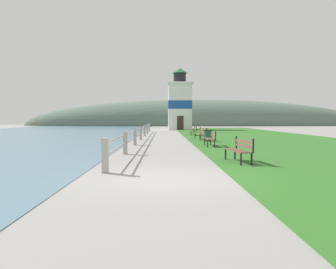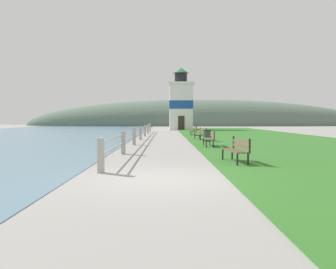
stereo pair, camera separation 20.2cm
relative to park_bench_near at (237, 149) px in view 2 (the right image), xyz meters
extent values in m
plane|color=gray|center=(-2.71, -2.90, -0.54)|extent=(160.00, 160.00, 0.00)
cube|color=#2D6623|center=(5.11, 15.67, -0.51)|extent=(12.00, 55.68, 0.06)
cube|color=#A8A399|center=(-4.43, -1.90, -0.02)|extent=(0.18, 0.18, 1.04)
cube|color=#A8A399|center=(-4.43, 3.20, -0.02)|extent=(0.18, 0.18, 1.04)
cube|color=#A8A399|center=(-4.43, 8.29, -0.02)|extent=(0.18, 0.18, 1.04)
cube|color=#A8A399|center=(-4.43, 13.38, -0.02)|extent=(0.18, 0.18, 1.04)
cube|color=#A8A399|center=(-4.43, 18.47, -0.02)|extent=(0.18, 0.18, 1.04)
cube|color=#A8A399|center=(-4.43, 23.57, -0.02)|extent=(0.18, 0.18, 1.04)
cube|color=#A8A399|center=(-4.43, 28.66, -0.02)|extent=(0.18, 0.18, 1.04)
cylinder|color=#B2B2B7|center=(-4.43, 13.38, 0.34)|extent=(0.06, 30.55, 0.06)
cylinder|color=#B2B2B7|center=(-4.43, 13.38, -0.02)|extent=(0.06, 30.55, 0.06)
cube|color=brown|center=(-0.23, -0.03, -0.07)|extent=(0.33, 1.63, 0.04)
cube|color=brown|center=(-0.09, -0.01, -0.07)|extent=(0.33, 1.63, 0.04)
cube|color=brown|center=(0.06, 0.01, -0.07)|extent=(0.33, 1.63, 0.04)
cube|color=brown|center=(0.14, 0.02, 0.25)|extent=(0.27, 1.62, 0.11)
cube|color=brown|center=(0.14, 0.02, 0.09)|extent=(0.27, 1.62, 0.11)
cube|color=black|center=(-0.17, -0.82, -0.31)|extent=(0.06, 0.06, 0.45)
cube|color=black|center=(-0.38, 0.74, -0.31)|extent=(0.06, 0.06, 0.45)
cube|color=black|center=(0.20, -0.77, -0.31)|extent=(0.06, 0.06, 0.45)
cube|color=black|center=(-0.01, 0.79, -0.31)|extent=(0.06, 0.06, 0.45)
cube|color=black|center=(0.25, -0.76, 0.16)|extent=(0.06, 0.06, 0.49)
cube|color=black|center=(0.04, 0.80, 0.16)|extent=(0.06, 0.06, 0.49)
cube|color=brown|center=(-0.29, 6.78, -0.07)|extent=(0.18, 1.88, 0.04)
cube|color=brown|center=(-0.14, 6.78, -0.07)|extent=(0.18, 1.88, 0.04)
cube|color=brown|center=(0.01, 6.77, -0.07)|extent=(0.18, 1.88, 0.04)
cube|color=brown|center=(0.09, 6.77, 0.25)|extent=(0.12, 1.88, 0.11)
cube|color=brown|center=(0.09, 6.77, 0.09)|extent=(0.12, 1.88, 0.11)
cube|color=black|center=(-0.36, 5.87, -0.31)|extent=(0.05, 0.05, 0.45)
cube|color=black|center=(-0.29, 7.70, -0.31)|extent=(0.05, 0.05, 0.45)
cube|color=black|center=(0.01, 5.86, -0.31)|extent=(0.05, 0.05, 0.45)
cube|color=black|center=(0.08, 7.68, -0.31)|extent=(0.05, 0.05, 0.45)
cube|color=black|center=(0.06, 5.86, 0.16)|extent=(0.05, 0.05, 0.49)
cube|color=black|center=(0.13, 7.68, 0.16)|extent=(0.05, 0.05, 0.49)
cube|color=brown|center=(-0.14, 12.54, -0.07)|extent=(0.34, 1.96, 0.04)
cube|color=brown|center=(0.01, 12.56, -0.07)|extent=(0.34, 1.96, 0.04)
cube|color=brown|center=(0.15, 12.57, -0.07)|extent=(0.34, 1.96, 0.04)
cube|color=brown|center=(0.24, 12.58, 0.25)|extent=(0.28, 1.95, 0.11)
cube|color=brown|center=(0.24, 12.58, 0.09)|extent=(0.28, 1.95, 0.11)
cube|color=black|center=(-0.07, 11.59, -0.31)|extent=(0.06, 0.06, 0.45)
cube|color=black|center=(-0.29, 13.49, -0.31)|extent=(0.06, 0.06, 0.45)
cube|color=black|center=(0.30, 11.63, -0.31)|extent=(0.06, 0.06, 0.45)
cube|color=black|center=(0.08, 13.53, -0.31)|extent=(0.06, 0.06, 0.45)
cube|color=black|center=(0.35, 11.64, 0.16)|extent=(0.06, 0.06, 0.49)
cube|color=black|center=(0.13, 13.53, 0.16)|extent=(0.06, 0.06, 0.49)
cube|color=brown|center=(-0.13, 18.62, -0.07)|extent=(0.13, 1.72, 0.04)
cube|color=brown|center=(0.02, 18.62, -0.07)|extent=(0.13, 1.72, 0.04)
cube|color=brown|center=(0.16, 18.63, -0.07)|extent=(0.13, 1.72, 0.04)
cube|color=brown|center=(0.25, 18.63, 0.25)|extent=(0.07, 1.72, 0.11)
cube|color=brown|center=(0.25, 18.63, 0.09)|extent=(0.07, 1.72, 0.11)
cube|color=black|center=(-0.16, 17.79, -0.31)|extent=(0.05, 0.05, 0.45)
cube|color=black|center=(-0.18, 19.46, -0.31)|extent=(0.05, 0.05, 0.45)
cube|color=black|center=(0.21, 17.79, -0.31)|extent=(0.05, 0.05, 0.45)
cube|color=black|center=(0.19, 19.46, -0.31)|extent=(0.05, 0.05, 0.45)
cube|color=black|center=(0.26, 17.79, 0.16)|extent=(0.05, 0.05, 0.49)
cube|color=black|center=(0.24, 19.46, 0.16)|extent=(0.05, 0.05, 0.49)
cube|color=white|center=(-0.34, 35.65, 2.70)|extent=(3.26, 3.26, 6.47)
cube|color=#194799|center=(-0.34, 35.65, 3.03)|extent=(3.30, 3.30, 1.17)
cube|color=white|center=(-0.34, 35.65, 6.06)|extent=(3.75, 3.75, 0.25)
cylinder|color=black|center=(-0.34, 35.65, 6.88)|extent=(1.79, 1.79, 1.39)
cone|color=#23703D|center=(-0.34, 35.65, 7.96)|extent=(2.24, 2.24, 0.76)
cube|color=#332823|center=(-0.34, 34.00, 0.46)|extent=(0.90, 0.06, 2.00)
cylinder|color=#2D5138|center=(0.27, 10.63, -0.14)|extent=(0.50, 0.50, 0.80)
cylinder|color=black|center=(0.27, 10.63, 0.28)|extent=(0.54, 0.54, 0.04)
ellipsoid|color=#566B5B|center=(5.29, 64.23, -0.54)|extent=(80.00, 16.00, 12.00)
camera|label=1|loc=(-2.73, -11.49, 1.06)|focal=35.00mm
camera|label=2|loc=(-2.52, -11.49, 1.06)|focal=35.00mm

